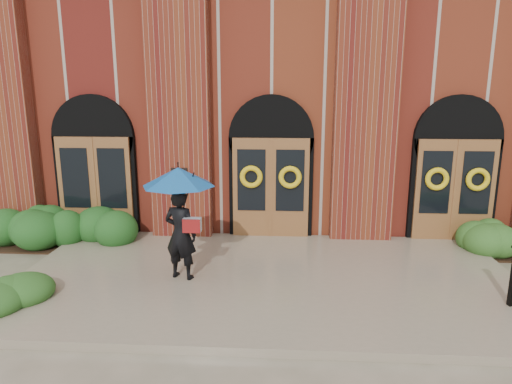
{
  "coord_description": "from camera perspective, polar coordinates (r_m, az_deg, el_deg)",
  "views": [
    {
      "loc": [
        0.31,
        -8.44,
        3.87
      ],
      "look_at": [
        -0.26,
        1.0,
        1.68
      ],
      "focal_mm": 32.0,
      "sensor_mm": 36.0,
      "label": 1
    }
  ],
  "objects": [
    {
      "name": "ground",
      "position": [
        9.28,
        1.27,
        -11.61
      ],
      "size": [
        90.0,
        90.0,
        0.0
      ],
      "primitive_type": "plane",
      "color": "gray",
      "rests_on": "ground"
    },
    {
      "name": "landing",
      "position": [
        9.39,
        1.31,
        -10.82
      ],
      "size": [
        10.0,
        5.3,
        0.15
      ],
      "primitive_type": "cube",
      "color": "gray",
      "rests_on": "ground"
    },
    {
      "name": "church_building",
      "position": [
        17.23,
        2.5,
        11.77
      ],
      "size": [
        16.2,
        12.53,
        7.0
      ],
      "color": "maroon",
      "rests_on": "ground"
    },
    {
      "name": "man_with_umbrella",
      "position": [
        8.89,
        -9.54,
        -1.2
      ],
      "size": [
        1.74,
        1.74,
        2.23
      ],
      "rotation": [
        0.0,
        0.0,
        2.86
      ],
      "color": "black",
      "rests_on": "landing"
    },
    {
      "name": "hedge_wall_left",
      "position": [
        12.46,
        -22.99,
        -4.04
      ],
      "size": [
        3.41,
        1.36,
        0.88
      ],
      "primitive_type": "ellipsoid",
      "color": "#1C4A18",
      "rests_on": "ground"
    }
  ]
}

